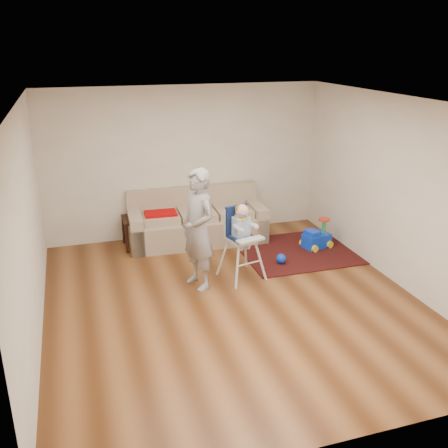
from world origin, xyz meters
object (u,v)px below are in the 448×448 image
object	(u,v)px
ride_on_toy	(317,233)
toy_ball	(281,259)
sofa	(197,217)
side_table	(139,232)
adult	(198,230)
high_chair	(242,243)

from	to	relation	value
ride_on_toy	toy_ball	distance (m)	0.98
sofa	ride_on_toy	bearing A→B (deg)	-23.15
side_table	adult	distance (m)	1.98
side_table	adult	size ratio (longest dim) A/B	0.30
sofa	toy_ball	world-z (taller)	sofa
sofa	high_chair	world-z (taller)	high_chair
sofa	toy_ball	size ratio (longest dim) A/B	15.16
ride_on_toy	toy_ball	world-z (taller)	ride_on_toy
ride_on_toy	toy_ball	size ratio (longest dim) A/B	3.11
sofa	toy_ball	distance (m)	1.77
side_table	ride_on_toy	bearing A→B (deg)	-18.78
high_chair	sofa	bearing A→B (deg)	85.90
high_chair	adult	distance (m)	0.76
high_chair	adult	bearing A→B (deg)	172.33
sofa	high_chair	bearing A→B (deg)	-77.47
side_table	adult	xyz separation A→B (m)	(0.62, -1.77, 0.62)
side_table	ride_on_toy	distance (m)	3.09
ride_on_toy	toy_ball	bearing A→B (deg)	-167.58
adult	toy_ball	bearing A→B (deg)	83.20
toy_ball	high_chair	distance (m)	0.93
ride_on_toy	high_chair	size ratio (longest dim) A/B	0.43
high_chair	adult	size ratio (longest dim) A/B	0.67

